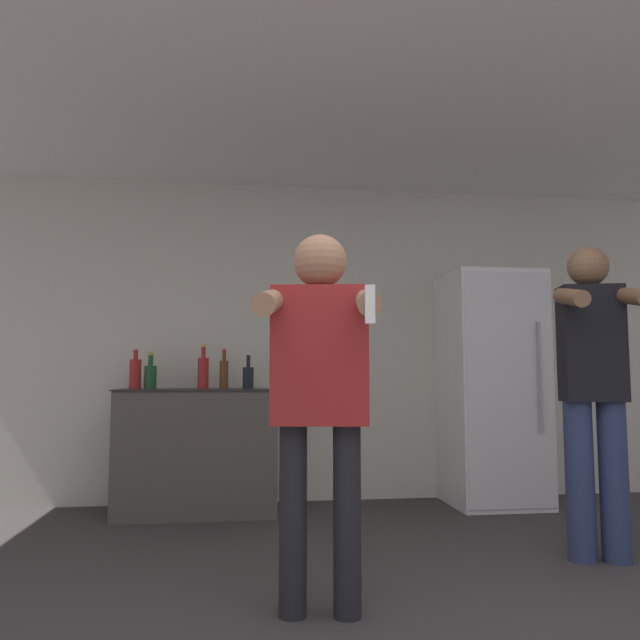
{
  "coord_description": "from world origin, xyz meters",
  "views": [
    {
      "loc": [
        -0.57,
        -1.9,
        0.97
      ],
      "look_at": [
        -0.22,
        0.72,
        1.22
      ],
      "focal_mm": 35.0,
      "sensor_mm": 36.0,
      "label": 1
    }
  ],
  "objects_px": {
    "bottle_clear_vodka": "(224,373)",
    "person_man_side": "(594,386)",
    "bottle_tall_gin": "(150,375)",
    "bottle_amber_bourbon": "(135,372)",
    "refrigerator": "(491,388)",
    "bottle_brown_liquor": "(203,371)",
    "bottle_short_whiskey": "(248,376)",
    "person_woman_foreground": "(320,377)"
  },
  "relations": [
    {
      "from": "refrigerator",
      "to": "bottle_tall_gin",
      "type": "relative_size",
      "value": 6.53
    },
    {
      "from": "bottle_brown_liquor",
      "to": "bottle_clear_vodka",
      "type": "relative_size",
      "value": 1.12
    },
    {
      "from": "bottle_brown_liquor",
      "to": "bottle_tall_gin",
      "type": "xyz_separation_m",
      "value": [
        -0.38,
        0.0,
        -0.03
      ]
    },
    {
      "from": "bottle_clear_vodka",
      "to": "person_woman_foreground",
      "type": "relative_size",
      "value": 0.19
    },
    {
      "from": "bottle_short_whiskey",
      "to": "bottle_clear_vodka",
      "type": "relative_size",
      "value": 0.91
    },
    {
      "from": "bottle_short_whiskey",
      "to": "person_man_side",
      "type": "distance_m",
      "value": 2.42
    },
    {
      "from": "bottle_clear_vodka",
      "to": "person_man_side",
      "type": "relative_size",
      "value": 0.18
    },
    {
      "from": "refrigerator",
      "to": "person_woman_foreground",
      "type": "distance_m",
      "value": 2.65
    },
    {
      "from": "bottle_short_whiskey",
      "to": "bottle_brown_liquor",
      "type": "distance_m",
      "value": 0.34
    },
    {
      "from": "refrigerator",
      "to": "bottle_tall_gin",
      "type": "xyz_separation_m",
      "value": [
        -2.61,
        0.06,
        0.1
      ]
    },
    {
      "from": "refrigerator",
      "to": "person_woman_foreground",
      "type": "height_order",
      "value": "refrigerator"
    },
    {
      "from": "bottle_short_whiskey",
      "to": "bottle_clear_vodka",
      "type": "height_order",
      "value": "bottle_clear_vodka"
    },
    {
      "from": "bottle_tall_gin",
      "to": "bottle_amber_bourbon",
      "type": "bearing_deg",
      "value": -180.0
    },
    {
      "from": "bottle_tall_gin",
      "to": "person_man_side",
      "type": "distance_m",
      "value": 3.0
    },
    {
      "from": "refrigerator",
      "to": "person_woman_foreground",
      "type": "relative_size",
      "value": 1.13
    },
    {
      "from": "bottle_brown_liquor",
      "to": "person_woman_foreground",
      "type": "distance_m",
      "value": 2.22
    },
    {
      "from": "refrigerator",
      "to": "bottle_amber_bourbon",
      "type": "height_order",
      "value": "refrigerator"
    },
    {
      "from": "refrigerator",
      "to": "bottle_brown_liquor",
      "type": "xyz_separation_m",
      "value": [
        -2.23,
        0.06,
        0.12
      ]
    },
    {
      "from": "bottle_clear_vodka",
      "to": "person_man_side",
      "type": "bearing_deg",
      "value": -37.72
    },
    {
      "from": "person_woman_foreground",
      "to": "person_man_side",
      "type": "distance_m",
      "value": 1.68
    },
    {
      "from": "person_man_side",
      "to": "bottle_amber_bourbon",
      "type": "bearing_deg",
      "value": 149.62
    },
    {
      "from": "person_man_side",
      "to": "refrigerator",
      "type": "bearing_deg",
      "value": 87.98
    },
    {
      "from": "bottle_short_whiskey",
      "to": "bottle_brown_liquor",
      "type": "bearing_deg",
      "value": 180.0
    },
    {
      "from": "bottle_short_whiskey",
      "to": "bottle_clear_vodka",
      "type": "xyz_separation_m",
      "value": [
        -0.18,
        0.0,
        0.03
      ]
    },
    {
      "from": "refrigerator",
      "to": "bottle_clear_vodka",
      "type": "distance_m",
      "value": 2.08
    },
    {
      "from": "bottle_short_whiskey",
      "to": "bottle_clear_vodka",
      "type": "bearing_deg",
      "value": 180.0
    },
    {
      "from": "bottle_tall_gin",
      "to": "person_woman_foreground",
      "type": "relative_size",
      "value": 0.17
    },
    {
      "from": "person_woman_foreground",
      "to": "bottle_short_whiskey",
      "type": "bearing_deg",
      "value": 97.0
    },
    {
      "from": "refrigerator",
      "to": "bottle_brown_liquor",
      "type": "distance_m",
      "value": 2.23
    },
    {
      "from": "bottle_short_whiskey",
      "to": "person_woman_foreground",
      "type": "distance_m",
      "value": 2.16
    },
    {
      "from": "refrigerator",
      "to": "bottle_short_whiskey",
      "type": "distance_m",
      "value": 1.9
    },
    {
      "from": "bottle_clear_vodka",
      "to": "refrigerator",
      "type": "bearing_deg",
      "value": -1.59
    },
    {
      "from": "refrigerator",
      "to": "bottle_short_whiskey",
      "type": "xyz_separation_m",
      "value": [
        -1.89,
        0.06,
        0.09
      ]
    },
    {
      "from": "bottle_brown_liquor",
      "to": "refrigerator",
      "type": "bearing_deg",
      "value": -1.48
    },
    {
      "from": "bottle_clear_vodka",
      "to": "person_woman_foreground",
      "type": "xyz_separation_m",
      "value": [
        0.44,
        -2.14,
        -0.03
      ]
    },
    {
      "from": "bottle_amber_bourbon",
      "to": "bottle_tall_gin",
      "type": "bearing_deg",
      "value": 0.0
    },
    {
      "from": "bottle_brown_liquor",
      "to": "bottle_clear_vodka",
      "type": "distance_m",
      "value": 0.15
    },
    {
      "from": "person_man_side",
      "to": "bottle_short_whiskey",
      "type": "bearing_deg",
      "value": 139.64
    },
    {
      "from": "bottle_clear_vodka",
      "to": "bottle_short_whiskey",
      "type": "bearing_deg",
      "value": -0.0
    },
    {
      "from": "refrigerator",
      "to": "person_man_side",
      "type": "xyz_separation_m",
      "value": [
        -0.05,
        -1.51,
        0.03
      ]
    },
    {
      "from": "refrigerator",
      "to": "person_man_side",
      "type": "distance_m",
      "value": 1.51
    },
    {
      "from": "bottle_tall_gin",
      "to": "person_man_side",
      "type": "height_order",
      "value": "person_man_side"
    }
  ]
}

